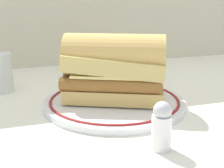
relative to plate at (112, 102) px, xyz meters
name	(u,v)px	position (x,y,z in m)	size (l,w,h in m)	color
ground_plane	(113,104)	(0.00, 0.01, -0.01)	(1.50, 1.50, 0.00)	white
plate	(112,102)	(0.00, 0.00, 0.00)	(0.28, 0.28, 0.01)	white
sausage_sandwich	(112,68)	(0.00, 0.00, 0.07)	(0.21, 0.17, 0.13)	tan
salt_shaker	(162,126)	(0.01, -0.19, 0.03)	(0.03, 0.03, 0.07)	white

